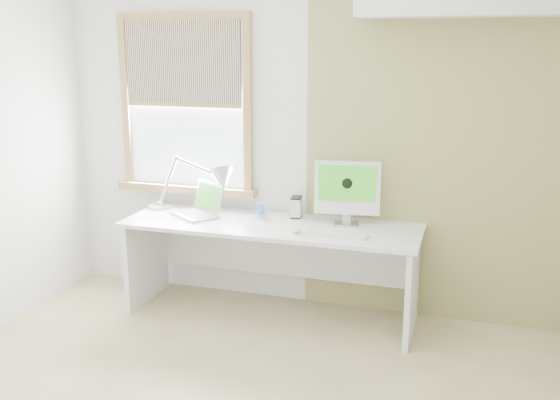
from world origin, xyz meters
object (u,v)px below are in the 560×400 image
at_px(desk, 273,246).
at_px(laptop, 200,207).
at_px(desk_lamp, 210,182).
at_px(external_drive, 296,207).
at_px(imac, 347,189).

bearing_deg(desk, laptop, 179.81).
bearing_deg(desk_lamp, external_drive, 0.43).
distance_m(desk, external_drive, 0.35).
bearing_deg(laptop, desk, -0.19).
xyz_separation_m(external_drive, imac, (0.40, -0.07, 0.18)).
bearing_deg(desk_lamp, desk, -15.52).
height_order(laptop, imac, imac).
relative_size(desk, imac, 4.55).
xyz_separation_m(desk_lamp, imac, (1.11, -0.06, 0.03)).
relative_size(external_drive, imac, 0.33).
distance_m(desk, imac, 0.71).
distance_m(desk, laptop, 0.65).
relative_size(desk_lamp, laptop, 1.72).
xyz_separation_m(desk, external_drive, (0.13, 0.16, 0.27)).
height_order(external_drive, imac, imac).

